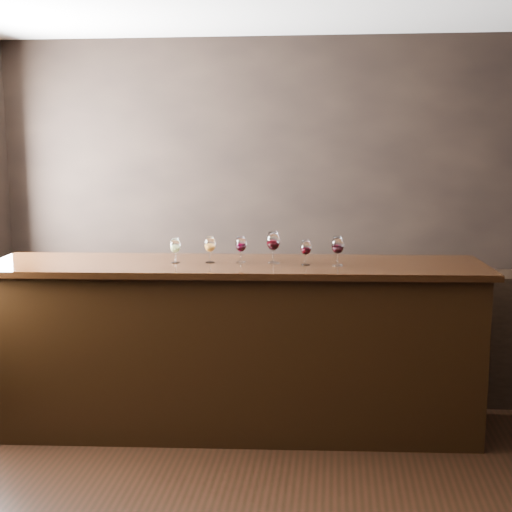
# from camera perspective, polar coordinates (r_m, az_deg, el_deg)

# --- Properties ---
(room_shell) EXTENTS (5.02, 4.52, 2.81)m
(room_shell) POSITION_cam_1_polar(r_m,az_deg,el_deg) (3.58, -0.77, 6.14)
(room_shell) COLOR black
(room_shell) RESTS_ON ground
(bar_counter) EXTENTS (3.29, 0.92, 1.14)m
(bar_counter) POSITION_cam_1_polar(r_m,az_deg,el_deg) (4.97, -1.51, -7.52)
(bar_counter) COLOR black
(bar_counter) RESTS_ON ground
(bar_top) EXTENTS (3.40, 1.01, 0.04)m
(bar_top) POSITION_cam_1_polar(r_m,az_deg,el_deg) (4.83, -1.54, -0.81)
(bar_top) COLOR black
(bar_top) RESTS_ON bar_counter
(back_bar_shelf) EXTENTS (2.78, 0.40, 1.00)m
(back_bar_shelf) POSITION_cam_1_polar(r_m,az_deg,el_deg) (5.67, 6.44, -6.14)
(back_bar_shelf) COLOR black
(back_bar_shelf) RESTS_ON ground
(glass_white) EXTENTS (0.07, 0.07, 0.17)m
(glass_white) POSITION_cam_1_polar(r_m,az_deg,el_deg) (4.85, -6.49, 0.79)
(glass_white) COLOR white
(glass_white) RESTS_ON bar_top
(glass_amber) EXTENTS (0.08, 0.08, 0.18)m
(glass_amber) POSITION_cam_1_polar(r_m,az_deg,el_deg) (4.84, -3.71, 0.89)
(glass_amber) COLOR white
(glass_amber) RESTS_ON bar_top
(glass_red_a) EXTENTS (0.08, 0.08, 0.18)m
(glass_red_a) POSITION_cam_1_polar(r_m,az_deg,el_deg) (4.84, -1.21, 0.91)
(glass_red_a) COLOR white
(glass_red_a) RESTS_ON bar_top
(glass_red_b) EXTENTS (0.09, 0.09, 0.22)m
(glass_red_b) POSITION_cam_1_polar(r_m,az_deg,el_deg) (4.81, 1.39, 1.15)
(glass_red_b) COLOR white
(glass_red_b) RESTS_ON bar_top
(glass_red_c) EXTENTS (0.07, 0.07, 0.17)m
(glass_red_c) POSITION_cam_1_polar(r_m,az_deg,el_deg) (4.75, 4.01, 0.64)
(glass_red_c) COLOR white
(glass_red_c) RESTS_ON bar_top
(glass_red_d) EXTENTS (0.08, 0.08, 0.19)m
(glass_red_d) POSITION_cam_1_polar(r_m,az_deg,el_deg) (4.74, 6.55, 0.81)
(glass_red_d) COLOR white
(glass_red_d) RESTS_ON bar_top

